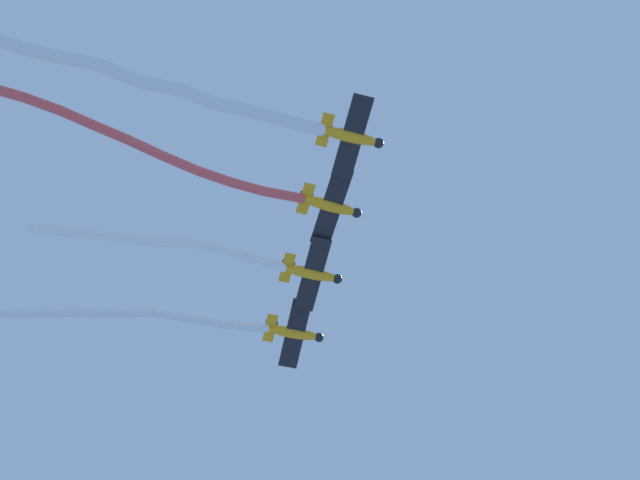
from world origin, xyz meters
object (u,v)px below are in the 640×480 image
object	(u,v)px
airplane_slot	(294,333)
airplane_left_wing	(331,206)
airplane_right_wing	(312,274)
airplane_lead	(352,137)

from	to	relation	value
airplane_slot	airplane_left_wing	bearing A→B (deg)	-87.60
airplane_left_wing	airplane_right_wing	xyz separation A→B (m)	(2.65, -5.13, -0.30)
airplane_lead	airplane_right_wing	bearing A→B (deg)	90.20
airplane_left_wing	airplane_slot	bearing A→B (deg)	87.91
airplane_right_wing	airplane_slot	distance (m)	5.79
airplane_lead	airplane_right_wing	xyz separation A→B (m)	(5.31, -10.28, 0.00)
airplane_right_wing	airplane_slot	bearing A→B (deg)	90.76
airplane_lead	airplane_slot	bearing A→B (deg)	90.20
airplane_right_wing	airplane_slot	world-z (taller)	airplane_slot
airplane_lead	airplane_right_wing	world-z (taller)	same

